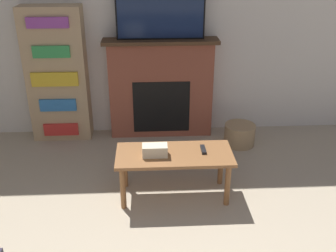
# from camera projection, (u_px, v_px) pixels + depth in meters

# --- Properties ---
(wall_back) EXTENTS (6.82, 0.06, 2.70)m
(wall_back) POSITION_uv_depth(u_px,v_px,m) (153.00, 19.00, 4.40)
(wall_back) COLOR silver
(wall_back) RESTS_ON ground_plane
(fireplace) EXTENTS (1.30, 0.28, 1.16)m
(fireplace) POSITION_uv_depth(u_px,v_px,m) (161.00, 88.00, 4.60)
(fireplace) COLOR brown
(fireplace) RESTS_ON ground_plane
(tv) EXTENTS (0.97, 0.03, 0.60)m
(tv) POSITION_uv_depth(u_px,v_px,m) (160.00, 12.00, 4.21)
(tv) COLOR black
(tv) RESTS_ON fireplace
(coffee_table) EXTENTS (1.04, 0.46, 0.44)m
(coffee_table) POSITION_uv_depth(u_px,v_px,m) (174.00, 159.00, 3.51)
(coffee_table) COLOR brown
(coffee_table) RESTS_ON ground_plane
(tissue_box) EXTENTS (0.22, 0.12, 0.10)m
(tissue_box) POSITION_uv_depth(u_px,v_px,m) (155.00, 150.00, 3.43)
(tissue_box) COLOR beige
(tissue_box) RESTS_ON coffee_table
(remote_control) EXTENTS (0.04, 0.15, 0.02)m
(remote_control) POSITION_uv_depth(u_px,v_px,m) (203.00, 149.00, 3.52)
(remote_control) COLOR black
(remote_control) RESTS_ON coffee_table
(bookshelf) EXTENTS (0.67, 0.29, 1.54)m
(bookshelf) POSITION_uv_depth(u_px,v_px,m) (57.00, 75.00, 4.45)
(bookshelf) COLOR tan
(bookshelf) RESTS_ON ground_plane
(storage_basket) EXTENTS (0.35, 0.35, 0.25)m
(storage_basket) POSITION_uv_depth(u_px,v_px,m) (240.00, 135.00, 4.53)
(storage_basket) COLOR tan
(storage_basket) RESTS_ON ground_plane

